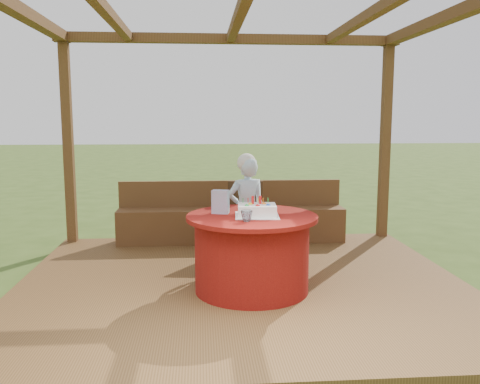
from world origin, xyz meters
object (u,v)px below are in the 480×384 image
at_px(table, 252,252).
at_px(drinking_glass, 247,216).
at_px(birthday_cake, 257,210).
at_px(gift_bag, 220,202).
at_px(chair, 245,214).
at_px(bench, 231,222).
at_px(elderly_woman, 246,208).

bearing_deg(table, drinking_glass, -104.88).
distance_m(birthday_cake, gift_bag, 0.37).
relative_size(birthday_cake, drinking_glass, 4.08).
distance_m(table, drinking_glass, 0.51).
relative_size(table, birthday_cake, 2.88).
relative_size(table, chair, 1.41).
height_order(bench, drinking_glass, drinking_glass).
distance_m(bench, elderly_woman, 1.12).
distance_m(chair, drinking_glass, 1.67).
relative_size(bench, elderly_woman, 2.40).
bearing_deg(birthday_cake, elderly_woman, 90.60).
height_order(bench, chair, chair).
height_order(table, gift_bag, gift_bag).
relative_size(chair, elderly_woman, 0.70).
distance_m(gift_bag, drinking_glass, 0.46).
xyz_separation_m(table, gift_bag, (-0.29, 0.12, 0.47)).
distance_m(chair, elderly_woman, 0.45).
bearing_deg(bench, birthday_cake, -86.74).
bearing_deg(chair, bench, 101.02).
bearing_deg(bench, chair, -78.98).
height_order(bench, birthday_cake, birthday_cake).
height_order(table, birthday_cake, birthday_cake).
relative_size(elderly_woman, birthday_cake, 2.92).
bearing_deg(elderly_woman, table, -92.04).
bearing_deg(elderly_woman, drinking_glass, -95.15).
xyz_separation_m(chair, birthday_cake, (-0.01, -1.39, 0.31)).
bearing_deg(elderly_woman, bench, 95.68).
xyz_separation_m(table, drinking_glass, (-0.08, -0.29, 0.41)).
relative_size(chair, birthday_cake, 2.04).
distance_m(table, gift_bag, 0.57).
xyz_separation_m(birthday_cake, drinking_glass, (-0.12, -0.25, -0.01)).
xyz_separation_m(bench, elderly_woman, (0.11, -1.06, 0.37)).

